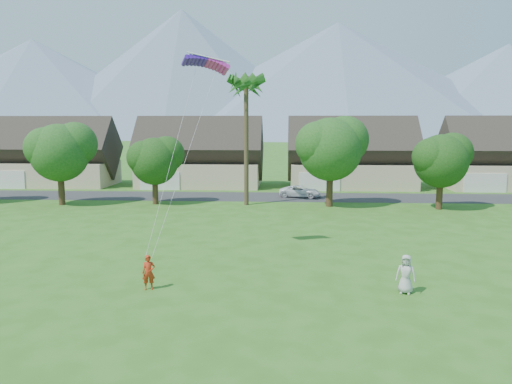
# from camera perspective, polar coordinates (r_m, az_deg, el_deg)

# --- Properties ---
(ground) EXTENTS (500.00, 500.00, 0.00)m
(ground) POSITION_cam_1_polar(r_m,az_deg,el_deg) (21.03, -1.61, -14.08)
(ground) COLOR #2D6019
(ground) RESTS_ON ground
(street) EXTENTS (90.00, 7.00, 0.01)m
(street) POSITION_cam_1_polar(r_m,az_deg,el_deg) (54.04, 1.46, -0.55)
(street) COLOR #2D2D30
(street) RESTS_ON ground
(kite_flyer) EXTENTS (0.70, 0.56, 1.67)m
(kite_flyer) POSITION_cam_1_polar(r_m,az_deg,el_deg) (24.52, -12.17, -8.97)
(kite_flyer) COLOR red
(kite_flyer) RESTS_ON ground
(watcher) EXTENTS (1.02, 0.81, 1.83)m
(watcher) POSITION_cam_1_polar(r_m,az_deg,el_deg) (24.45, 16.74, -8.98)
(watcher) COLOR #B9BAB5
(watcher) RESTS_ON ground
(parked_car) EXTENTS (4.77, 2.89, 1.24)m
(parked_car) POSITION_cam_1_polar(r_m,az_deg,el_deg) (53.96, 5.08, 0.06)
(parked_car) COLOR white
(parked_car) RESTS_ON ground
(mountain_ridge) EXTENTS (540.00, 240.00, 70.00)m
(mountain_ridge) POSITION_cam_1_polar(r_m,az_deg,el_deg) (280.39, 5.18, 12.08)
(mountain_ridge) COLOR slate
(mountain_ridge) RESTS_ON ground
(houses_row) EXTENTS (72.75, 8.19, 8.86)m
(houses_row) POSITION_cam_1_polar(r_m,az_deg,el_deg) (62.61, 2.19, 3.75)
(houses_row) COLOR beige
(houses_row) RESTS_ON ground
(tree_row) EXTENTS (62.27, 6.67, 8.45)m
(tree_row) POSITION_cam_1_polar(r_m,az_deg,el_deg) (47.54, -0.14, 4.23)
(tree_row) COLOR #47301C
(tree_row) RESTS_ON ground
(fan_palm) EXTENTS (3.00, 3.00, 13.80)m
(fan_palm) POSITION_cam_1_polar(r_m,az_deg,el_deg) (48.25, -1.14, 12.50)
(fan_palm) COLOR #4C3D26
(fan_palm) RESTS_ON ground
(parafoil_kite) EXTENTS (2.86, 1.38, 0.50)m
(parafoil_kite) POSITION_cam_1_polar(r_m,az_deg,el_deg) (29.70, -5.72, 14.59)
(parafoil_kite) COLOR #4517AC
(parafoil_kite) RESTS_ON ground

